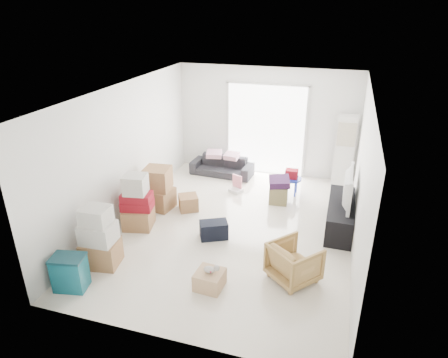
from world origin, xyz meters
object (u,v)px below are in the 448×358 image
television (342,199)px  sofa (222,163)px  tv_console (340,215)px  kids_table (291,177)px  storage_bins (70,272)px  ottoman (279,194)px  ac_tower (344,152)px  armchair (294,260)px  wood_crate (210,280)px

television → sofa: bearing=58.5°
tv_console → kids_table: bearing=132.9°
storage_bins → ottoman: (2.56, 3.85, -0.09)m
ac_tower → kids_table: bearing=-144.4°
storage_bins → kids_table: kids_table is taller
storage_bins → sofa: bearing=79.8°
tv_console → ottoman: bearing=151.4°
armchair → television: bearing=-68.3°
ac_tower → television: (0.05, -2.01, -0.26)m
tv_console → storage_bins: (-3.90, -3.12, 0.02)m
ac_tower → ottoman: size_ratio=4.42×
sofa → kids_table: sofa is taller
ac_tower → television: size_ratio=1.54×
armchair → storage_bins: 3.48m
armchair → kids_table: armchair is taller
sofa → armchair: armchair is taller
ac_tower → armchair: ac_tower is taller
armchair → wood_crate: armchair is taller
ac_tower → ottoman: (-1.29, -1.28, -0.68)m
television → armchair: size_ratio=1.61×
kids_table → wood_crate: (-0.72, -3.70, -0.29)m
kids_table → wood_crate: size_ratio=1.45×
tv_console → wood_crate: tv_console is taller
ottoman → wood_crate: bearing=-99.2°
sofa → ottoman: size_ratio=4.00×
wood_crate → tv_console: bearing=53.0°
ac_tower → television: 2.03m
sofa → wood_crate: size_ratio=3.79×
sofa → ottoman: 2.02m
ac_tower → kids_table: 1.42m
armchair → kids_table: bearing=-40.3°
sofa → television: bearing=-28.5°
ac_tower → armchair: (-0.59, -3.90, -0.52)m
armchair → storage_bins: (-3.26, -1.23, -0.06)m
television → tv_console: bearing=-179.7°
ottoman → sofa: bearing=145.8°
ac_tower → wood_crate: size_ratio=4.18×
storage_bins → wood_crate: size_ratio=1.38×
armchair → storage_bins: armchair is taller
ottoman → kids_table: 0.59m
ac_tower → tv_console: (0.05, -2.01, -0.60)m
kids_table → television: bearing=-47.1°
television → ac_tower: bearing=1.8°
kids_table → tv_console: bearing=-47.1°
ac_tower → tv_console: 2.10m
wood_crate → storage_bins: bearing=-162.4°
sofa → storage_bins: (-0.89, -4.98, -0.02)m
ac_tower → storage_bins: ac_tower is taller
kids_table → ac_tower: bearing=35.6°
tv_console → television: (0.00, 0.00, 0.35)m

